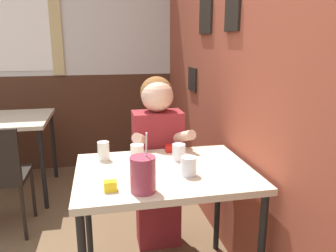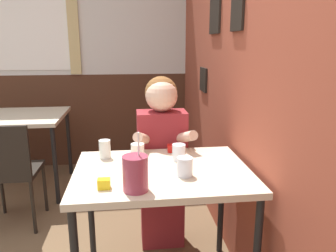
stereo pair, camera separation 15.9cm
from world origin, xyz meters
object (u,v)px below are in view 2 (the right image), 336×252
at_px(background_table, 23,123).
at_px(person_seated, 162,158).
at_px(main_table, 162,183).
at_px(chair_near_window, 9,167).
at_px(cocktail_pitcher, 135,173).

distance_m(background_table, person_seated, 1.66).
distance_m(main_table, chair_near_window, 1.39).
bearing_deg(chair_near_window, main_table, -35.90).
relative_size(background_table, cocktail_pitcher, 2.76).
bearing_deg(chair_near_window, person_seated, -15.56).
distance_m(main_table, person_seated, 0.49).
relative_size(background_table, person_seated, 0.65).
bearing_deg(person_seated, background_table, 139.26).
bearing_deg(background_table, main_table, -52.39).
bearing_deg(main_table, cocktail_pitcher, -121.30).
bearing_deg(person_seated, main_table, -95.59).
height_order(background_table, cocktail_pitcher, cocktail_pitcher).
distance_m(chair_near_window, cocktail_pitcher, 1.48).
relative_size(chair_near_window, cocktail_pitcher, 3.01).
height_order(main_table, person_seated, person_seated).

